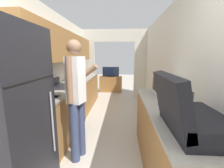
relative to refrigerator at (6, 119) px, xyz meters
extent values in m
cube|color=silver|center=(-0.36, 1.23, 0.34)|extent=(0.06, 7.38, 2.50)
cube|color=#9E6B38|center=(-0.17, 2.23, 0.83)|extent=(0.32, 3.64, 0.66)
cube|color=silver|center=(2.09, 1.23, 0.34)|extent=(0.06, 7.38, 2.50)
cube|color=silver|center=(-0.21, 4.35, 0.11)|extent=(0.65, 0.06, 2.05)
cube|color=silver|center=(1.94, 4.35, 0.11)|extent=(0.65, 0.06, 2.05)
cube|color=silver|center=(0.87, 4.35, 1.36)|extent=(2.79, 0.06, 0.45)
cube|color=#9E6B38|center=(-0.03, 0.84, -0.47)|extent=(0.60, 0.86, 0.88)
cube|color=gray|center=(-0.03, 0.84, -0.02)|extent=(0.62, 0.88, 0.03)
cube|color=#9E6B38|center=(-0.03, 3.03, -0.47)|extent=(0.60, 2.04, 0.88)
cube|color=gray|center=(-0.03, 3.04, -0.02)|extent=(0.62, 2.06, 0.03)
cube|color=#9EA3A8|center=(-0.03, 0.70, 0.00)|extent=(0.42, 0.44, 0.00)
cube|color=#9E6B38|center=(1.76, 0.47, -0.47)|extent=(0.60, 2.01, 0.88)
cube|color=gray|center=(1.76, 0.47, -0.02)|extent=(0.62, 2.04, 0.03)
cube|color=black|center=(0.00, 0.00, 0.00)|extent=(0.66, 0.78, 1.83)
cube|color=black|center=(0.33, 0.00, 0.40)|extent=(0.01, 0.75, 0.01)
cylinder|color=#99999E|center=(0.35, 0.25, -0.15)|extent=(0.02, 0.02, 0.73)
cube|color=black|center=(-0.02, 1.64, -0.46)|extent=(0.62, 0.73, 0.92)
cube|color=black|center=(0.29, 1.64, -0.46)|extent=(0.01, 0.50, 0.27)
cylinder|color=#B7B7BC|center=(0.31, 1.64, -0.23)|extent=(0.02, 0.59, 0.02)
cube|color=black|center=(-0.31, 1.64, 0.07)|extent=(0.04, 0.73, 0.14)
cylinder|color=#232328|center=(0.10, 1.48, 0.00)|extent=(0.16, 0.16, 0.01)
cylinder|color=#232328|center=(0.10, 1.80, 0.00)|extent=(0.16, 0.16, 0.01)
cylinder|color=#232328|center=(-0.15, 1.48, 0.00)|extent=(0.16, 0.16, 0.01)
cylinder|color=#232328|center=(-0.15, 1.80, 0.00)|extent=(0.16, 0.16, 0.01)
cylinder|color=#384266|center=(0.48, 0.61, -0.48)|extent=(0.16, 0.16, 0.87)
cylinder|color=#384266|center=(0.53, 0.78, -0.48)|extent=(0.16, 0.16, 0.87)
cube|color=white|center=(0.50, 0.70, 0.29)|extent=(0.26, 0.26, 0.65)
cylinder|color=#8C664C|center=(0.46, 0.56, 0.30)|extent=(0.10, 0.10, 0.62)
cylinder|color=#8C664C|center=(0.54, 0.84, 0.30)|extent=(0.56, 0.23, 0.42)
sphere|color=#8C664C|center=(0.50, 0.70, 0.73)|extent=(0.20, 0.20, 0.20)
cube|color=black|center=(1.76, -0.13, 0.08)|extent=(0.42, 0.66, 0.15)
cube|color=black|center=(1.54, -0.13, 0.26)|extent=(0.17, 0.66, 0.42)
cube|color=#2D2D33|center=(1.76, 0.21, 0.20)|extent=(0.25, 0.02, 0.10)
cube|color=white|center=(1.87, 1.09, 0.15)|extent=(0.34, 0.50, 0.30)
cube|color=black|center=(1.70, 1.04, 0.15)|extent=(0.01, 0.30, 0.20)
cube|color=#38383D|center=(1.70, 1.26, 0.15)|extent=(0.01, 0.10, 0.21)
cube|color=#33894C|center=(1.79, 0.51, 0.01)|extent=(0.20, 0.31, 0.02)
cube|color=#33894C|center=(1.79, 0.53, 0.04)|extent=(0.23, 0.25, 0.03)
cube|color=#C67028|center=(1.79, 0.52, 0.07)|extent=(0.22, 0.25, 0.03)
cube|color=#C67028|center=(1.79, 0.51, 0.10)|extent=(0.18, 0.28, 0.02)
cube|color=#9E6B38|center=(0.68, 5.09, -0.58)|extent=(0.96, 0.42, 0.66)
cube|color=black|center=(0.68, 5.05, -0.24)|extent=(0.31, 0.16, 0.02)
cube|color=black|center=(0.68, 5.05, -0.03)|extent=(0.70, 0.04, 0.40)
cube|color=navy|center=(0.68, 5.02, -0.03)|extent=(0.64, 0.01, 0.35)
cube|color=#B7B7BC|center=(-0.06, 2.34, 0.00)|extent=(0.14, 0.16, 0.00)
cube|color=black|center=(-0.06, 2.19, 0.01)|extent=(0.09, 0.10, 0.02)
camera|label=1|loc=(1.15, -1.33, 0.61)|focal=24.00mm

